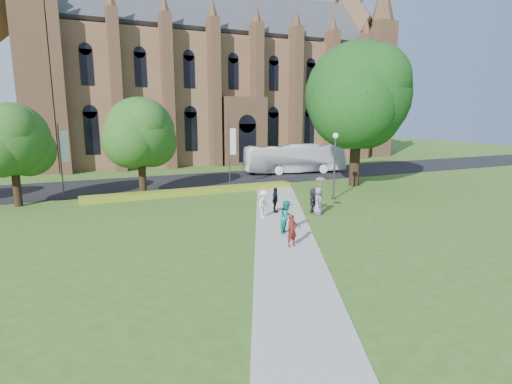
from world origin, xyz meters
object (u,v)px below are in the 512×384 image
pedestrian_0 (292,231)px  large_tree (358,95)px  streetlamp (335,158)px  tour_coach (294,159)px

pedestrian_0 → large_tree: bearing=32.9°
streetlamp → tour_coach: bearing=72.1°
large_tree → pedestrian_0: (-14.32, -13.42, -7.50)m
pedestrian_0 → streetlamp: bearing=35.0°
streetlamp → large_tree: size_ratio=0.40×
streetlamp → pedestrian_0: (-8.82, -8.92, -2.43)m
large_tree → pedestrian_0: large_tree is taller
tour_coach → pedestrian_0: size_ratio=7.12×
streetlamp → tour_coach: size_ratio=0.44×
tour_coach → pedestrian_0: tour_coach is taller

